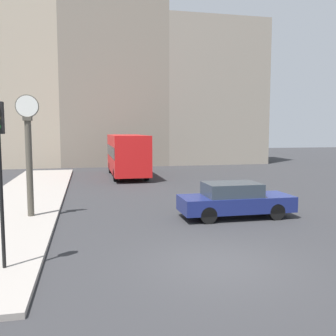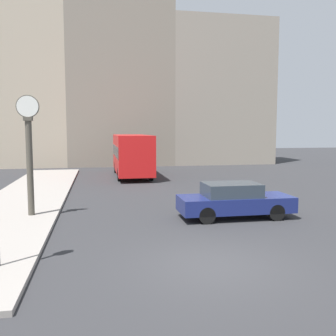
% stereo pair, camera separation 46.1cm
% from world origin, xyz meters
% --- Properties ---
extents(ground_plane, '(120.00, 120.00, 0.00)m').
position_xyz_m(ground_plane, '(0.00, 0.00, 0.00)').
color(ground_plane, '#2D2D30').
extents(sidewalk_corner, '(3.82, 26.07, 0.14)m').
position_xyz_m(sidewalk_corner, '(-6.46, 11.03, 0.07)').
color(sidewalk_corner, gray).
rests_on(sidewalk_corner, ground_plane).
extents(building_row, '(30.54, 5.00, 17.79)m').
position_xyz_m(building_row, '(-0.60, 29.36, 8.24)').
color(building_row, '#B7A88E').
rests_on(building_row, ground_plane).
extents(sedan_car, '(4.54, 1.71, 1.42)m').
position_xyz_m(sedan_car, '(2.45, 4.90, 0.71)').
color(sedan_car, navy).
rests_on(sedan_car, ground_plane).
extents(bus_distant, '(2.49, 8.29, 3.16)m').
position_xyz_m(bus_distant, '(-0.34, 19.37, 1.79)').
color(bus_distant, red).
rests_on(bus_distant, ground_plane).
extents(street_clock, '(0.88, 0.32, 4.75)m').
position_xyz_m(street_clock, '(-5.56, 6.33, 2.63)').
color(street_clock, '#4C473D').
rests_on(street_clock, sidewalk_corner).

